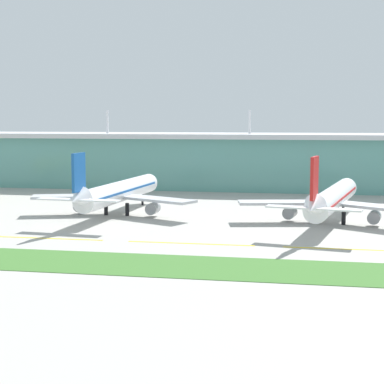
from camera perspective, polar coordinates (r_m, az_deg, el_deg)
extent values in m
plane|color=#A8A59E|center=(146.34, 1.71, -4.02)|extent=(600.00, 600.00, 0.00)
cube|color=#5B9E93|center=(245.89, 5.33, 2.58)|extent=(280.00, 28.00, 19.65)
cube|color=silver|center=(245.37, 5.35, 5.08)|extent=(288.00, 34.00, 1.80)
cylinder|color=silver|center=(251.05, -7.66, 6.32)|extent=(0.90, 0.90, 9.00)
cylinder|color=silver|center=(239.71, 5.25, 6.34)|extent=(0.90, 0.90, 9.00)
cylinder|color=white|center=(180.76, -6.51, 0.06)|extent=(9.83, 50.54, 5.80)
cone|color=white|center=(206.08, -3.75, 0.89)|extent=(5.81, 4.43, 5.51)
cone|color=white|center=(155.01, -10.33, -0.65)|extent=(5.45, 7.00, 5.72)
cube|color=#19519E|center=(155.23, -10.22, 1.76)|extent=(1.21, 6.44, 9.50)
cube|color=white|center=(157.90, -12.06, -0.63)|extent=(10.23, 4.00, 0.36)
cube|color=white|center=(153.22, -8.39, -0.77)|extent=(10.23, 4.00, 0.36)
cube|color=#B7BABF|center=(181.67, -10.54, -0.39)|extent=(24.94, 13.66, 0.70)
cylinder|color=gray|center=(182.81, -9.99, -1.22)|extent=(3.55, 4.74, 3.20)
cube|color=#B7BABF|center=(172.72, -3.34, -0.65)|extent=(24.50, 16.83, 0.70)
cylinder|color=gray|center=(174.82, -3.56, -1.49)|extent=(3.55, 4.74, 3.20)
cylinder|color=black|center=(198.84, -4.51, -0.69)|extent=(0.70, 0.70, 3.60)
cylinder|color=black|center=(179.81, -7.79, -1.50)|extent=(1.10, 1.10, 3.60)
cylinder|color=black|center=(177.44, -5.89, -1.59)|extent=(1.10, 1.10, 3.60)
cube|color=#19519E|center=(180.72, -6.51, 0.19)|extent=(9.47, 45.54, 0.60)
cylinder|color=white|center=(169.15, 12.67, -0.51)|extent=(15.53, 52.36, 5.80)
cone|color=white|center=(196.81, 13.90, 0.44)|extent=(6.16, 4.97, 5.51)
cone|color=white|center=(140.52, 10.89, -1.40)|extent=(6.09, 7.44, 5.72)
cube|color=red|center=(140.76, 11.02, 1.25)|extent=(1.89, 6.42, 9.50)
cube|color=white|center=(142.11, 8.75, -1.35)|extent=(10.42, 5.03, 0.36)
cube|color=white|center=(140.17, 13.14, -1.56)|extent=(10.42, 5.03, 0.36)
cube|color=#B7BABF|center=(167.20, 8.36, -0.95)|extent=(24.86, 11.31, 0.70)
cylinder|color=gray|center=(168.73, 8.85, -1.85)|extent=(3.99, 5.02, 3.20)
cube|color=#B7BABF|center=(163.60, 16.58, -1.32)|extent=(23.85, 18.73, 0.70)
cylinder|color=gray|center=(165.52, 16.18, -2.20)|extent=(3.99, 5.02, 3.20)
cylinder|color=black|center=(188.97, 13.53, -1.23)|extent=(0.70, 0.70, 3.60)
cylinder|color=black|center=(167.36, 11.39, -2.18)|extent=(1.10, 1.10, 3.60)
cylinder|color=black|center=(166.41, 13.56, -2.28)|extent=(1.10, 1.10, 3.60)
cube|color=red|center=(169.10, 12.67, -0.38)|extent=(14.59, 47.24, 0.60)
cube|color=yellow|center=(147.67, -13.24, -4.09)|extent=(28.00, 0.70, 0.04)
cube|color=yellow|center=(137.74, -0.12, -4.69)|extent=(28.00, 0.70, 0.04)
cube|color=yellow|center=(135.83, 14.18, -5.05)|extent=(28.00, 0.70, 0.04)
cube|color=#3D702D|center=(116.71, -0.59, -6.74)|extent=(300.00, 18.00, 0.10)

